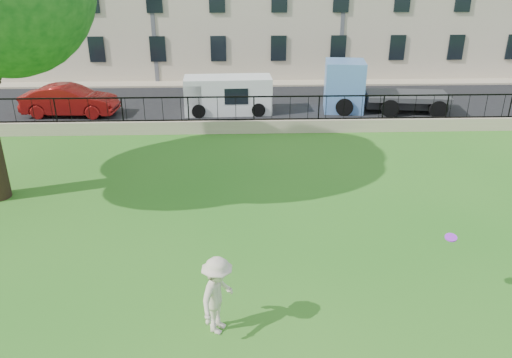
{
  "coord_description": "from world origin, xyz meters",
  "views": [
    {
      "loc": [
        -0.72,
        -10.24,
        7.33
      ],
      "look_at": [
        -0.21,
        3.5,
        1.33
      ],
      "focal_mm": 35.0,
      "sensor_mm": 36.0,
      "label": 1
    }
  ],
  "objects_px": {
    "frisbee": "(451,237)",
    "white_van": "(228,95)",
    "man": "(218,295)",
    "blue_truck": "(385,87)",
    "red_sedan": "(70,101)"
  },
  "relations": [
    {
      "from": "man",
      "to": "blue_truck",
      "type": "distance_m",
      "value": 18.88
    },
    {
      "from": "white_van",
      "to": "blue_truck",
      "type": "height_order",
      "value": "blue_truck"
    },
    {
      "from": "frisbee",
      "to": "white_van",
      "type": "xyz_separation_m",
      "value": [
        -5.24,
        16.11,
        -0.72
      ]
    },
    {
      "from": "frisbee",
      "to": "red_sedan",
      "type": "bearing_deg",
      "value": 130.11
    },
    {
      "from": "man",
      "to": "blue_truck",
      "type": "xyz_separation_m",
      "value": [
        8.19,
        17.0,
        0.41
      ]
    },
    {
      "from": "frisbee",
      "to": "white_van",
      "type": "height_order",
      "value": "white_van"
    },
    {
      "from": "man",
      "to": "white_van",
      "type": "height_order",
      "value": "white_van"
    },
    {
      "from": "white_van",
      "to": "blue_truck",
      "type": "relative_size",
      "value": 0.72
    },
    {
      "from": "frisbee",
      "to": "blue_truck",
      "type": "bearing_deg",
      "value": 79.5
    },
    {
      "from": "white_van",
      "to": "man",
      "type": "bearing_deg",
      "value": -92.06
    },
    {
      "from": "white_van",
      "to": "blue_truck",
      "type": "xyz_separation_m",
      "value": [
        8.23,
        0.0,
        0.36
      ]
    },
    {
      "from": "red_sedan",
      "to": "blue_truck",
      "type": "distance_m",
      "value": 16.36
    },
    {
      "from": "red_sedan",
      "to": "white_van",
      "type": "bearing_deg",
      "value": -84.79
    },
    {
      "from": "man",
      "to": "frisbee",
      "type": "xyz_separation_m",
      "value": [
        5.2,
        0.89,
        0.77
      ]
    },
    {
      "from": "frisbee",
      "to": "blue_truck",
      "type": "height_order",
      "value": "blue_truck"
    }
  ]
}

